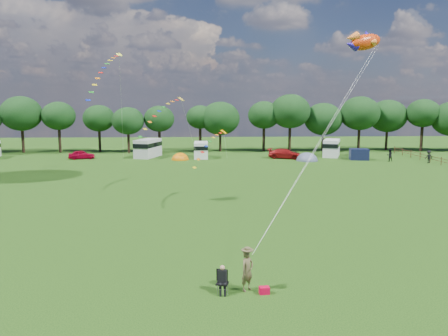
{
  "coord_description": "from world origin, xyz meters",
  "views": [
    {
      "loc": [
        -1.56,
        -23.15,
        8.62
      ],
      "look_at": [
        0.0,
        8.0,
        4.0
      ],
      "focal_mm": 35.0,
      "sensor_mm": 36.0,
      "label": 1
    }
  ],
  "objects_px": {
    "car_a": "(82,155)",
    "campervan_b": "(148,148)",
    "tent_greyblue": "(307,161)",
    "tent_orange": "(180,160)",
    "fish_kite": "(363,42)",
    "walker_b": "(429,157)",
    "campervan_c": "(201,149)",
    "campervan_d": "(332,147)",
    "car_d": "(286,154)",
    "camp_chair": "(222,276)",
    "kite_flyer": "(247,270)",
    "car_c": "(285,154)",
    "walker_a": "(390,155)"
  },
  "relations": [
    {
      "from": "tent_greyblue",
      "to": "walker_a",
      "type": "xyz_separation_m",
      "value": [
        12.16,
        -1.41,
        0.91
      ]
    },
    {
      "from": "campervan_c",
      "to": "campervan_d",
      "type": "bearing_deg",
      "value": -87.4
    },
    {
      "from": "fish_kite",
      "to": "walker_b",
      "type": "xyz_separation_m",
      "value": [
        21.22,
        29.26,
        -12.14
      ]
    },
    {
      "from": "campervan_b",
      "to": "campervan_c",
      "type": "relative_size",
      "value": 1.25
    },
    {
      "from": "car_a",
      "to": "campervan_b",
      "type": "distance_m",
      "value": 10.33
    },
    {
      "from": "tent_orange",
      "to": "fish_kite",
      "type": "distance_m",
      "value": 40.23
    },
    {
      "from": "tent_greyblue",
      "to": "kite_flyer",
      "type": "bearing_deg",
      "value": -106.82
    },
    {
      "from": "campervan_c",
      "to": "campervan_d",
      "type": "height_order",
      "value": "campervan_d"
    },
    {
      "from": "campervan_d",
      "to": "campervan_b",
      "type": "bearing_deg",
      "value": 110.36
    },
    {
      "from": "campervan_b",
      "to": "car_c",
      "type": "bearing_deg",
      "value": -80.99
    },
    {
      "from": "car_a",
      "to": "kite_flyer",
      "type": "distance_m",
      "value": 53.93
    },
    {
      "from": "campervan_b",
      "to": "tent_greyblue",
      "type": "xyz_separation_m",
      "value": [
        24.68,
        -5.75,
        -1.54
      ]
    },
    {
      "from": "car_a",
      "to": "tent_greyblue",
      "type": "distance_m",
      "value": 35.02
    },
    {
      "from": "camp_chair",
      "to": "kite_flyer",
      "type": "bearing_deg",
      "value": 24.98
    },
    {
      "from": "camp_chair",
      "to": "walker_b",
      "type": "relative_size",
      "value": 0.72
    },
    {
      "from": "car_d",
      "to": "camp_chair",
      "type": "distance_m",
      "value": 51.03
    },
    {
      "from": "car_d",
      "to": "camp_chair",
      "type": "bearing_deg",
      "value": -174.33
    },
    {
      "from": "car_a",
      "to": "campervan_b",
      "type": "height_order",
      "value": "campervan_b"
    },
    {
      "from": "kite_flyer",
      "to": "walker_a",
      "type": "height_order",
      "value": "kite_flyer"
    },
    {
      "from": "campervan_b",
      "to": "tent_orange",
      "type": "distance_m",
      "value": 6.65
    },
    {
      "from": "fish_kite",
      "to": "campervan_b",
      "type": "bearing_deg",
      "value": 97.69
    },
    {
      "from": "tent_orange",
      "to": "camp_chair",
      "type": "distance_m",
      "value": 48.34
    },
    {
      "from": "camp_chair",
      "to": "walker_a",
      "type": "relative_size",
      "value": 0.72
    },
    {
      "from": "fish_kite",
      "to": "walker_a",
      "type": "bearing_deg",
      "value": 42.18
    },
    {
      "from": "car_a",
      "to": "fish_kite",
      "type": "distance_m",
      "value": 49.35
    },
    {
      "from": "car_a",
      "to": "fish_kite",
      "type": "xyz_separation_m",
      "value": [
        30.65,
        -36.64,
        12.39
      ]
    },
    {
      "from": "kite_flyer",
      "to": "camp_chair",
      "type": "relative_size",
      "value": 1.45
    },
    {
      "from": "tent_greyblue",
      "to": "car_a",
      "type": "bearing_deg",
      "value": 173.69
    },
    {
      "from": "car_d",
      "to": "car_a",
      "type": "bearing_deg",
      "value": 109.04
    },
    {
      "from": "car_a",
      "to": "tent_greyblue",
      "type": "relative_size",
      "value": 1.13
    },
    {
      "from": "car_a",
      "to": "campervan_c",
      "type": "distance_m",
      "value": 18.72
    },
    {
      "from": "car_a",
      "to": "kite_flyer",
      "type": "xyz_separation_m",
      "value": [
        20.94,
        -49.7,
        0.29
      ]
    },
    {
      "from": "camp_chair",
      "to": "car_c",
      "type": "bearing_deg",
      "value": 91.89
    },
    {
      "from": "tent_orange",
      "to": "campervan_b",
      "type": "bearing_deg",
      "value": 145.7
    },
    {
      "from": "camp_chair",
      "to": "car_d",
      "type": "bearing_deg",
      "value": 91.89
    },
    {
      "from": "campervan_d",
      "to": "kite_flyer",
      "type": "bearing_deg",
      "value": -179.49
    },
    {
      "from": "car_d",
      "to": "fish_kite",
      "type": "height_order",
      "value": "fish_kite"
    },
    {
      "from": "tent_greyblue",
      "to": "fish_kite",
      "type": "height_order",
      "value": "fish_kite"
    },
    {
      "from": "camp_chair",
      "to": "fish_kite",
      "type": "xyz_separation_m",
      "value": [
        10.88,
        13.24,
        12.27
      ]
    },
    {
      "from": "kite_flyer",
      "to": "car_a",
      "type": "bearing_deg",
      "value": 72.19
    },
    {
      "from": "car_d",
      "to": "car_c",
      "type": "bearing_deg",
      "value": -174.08
    },
    {
      "from": "tent_orange",
      "to": "fish_kite",
      "type": "xyz_separation_m",
      "value": [
        15.19,
        -34.9,
        13.05
      ]
    },
    {
      "from": "campervan_c",
      "to": "camp_chair",
      "type": "height_order",
      "value": "campervan_c"
    },
    {
      "from": "fish_kite",
      "to": "walker_a",
      "type": "relative_size",
      "value": 1.79
    },
    {
      "from": "car_a",
      "to": "tent_orange",
      "type": "height_order",
      "value": "car_a"
    },
    {
      "from": "car_c",
      "to": "kite_flyer",
      "type": "height_order",
      "value": "kite_flyer"
    },
    {
      "from": "car_c",
      "to": "kite_flyer",
      "type": "bearing_deg",
      "value": -169.63
    },
    {
      "from": "campervan_d",
      "to": "walker_a",
      "type": "bearing_deg",
      "value": -113.82
    },
    {
      "from": "car_d",
      "to": "walker_a",
      "type": "distance_m",
      "value": 15.59
    },
    {
      "from": "walker_a",
      "to": "walker_b",
      "type": "xyz_separation_m",
      "value": [
        4.91,
        -2.12,
        0.0
      ]
    }
  ]
}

